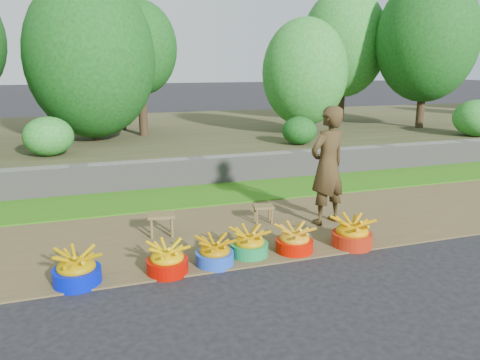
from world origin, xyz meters
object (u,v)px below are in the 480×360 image
object	(u,v)px
basin_d	(249,244)
basin_f	(352,234)
basin_e	(294,241)
stool_right	(263,209)
basin_b	(167,260)
stool_left	(161,218)
basin_c	(215,253)
vendor_woman	(328,166)
basin_a	(77,270)

from	to	relation	value
basin_d	basin_f	xyz separation A→B (m)	(1.40, -0.14, 0.02)
basin_e	basin_f	world-z (taller)	basin_f
basin_e	stool_right	world-z (taller)	basin_e
basin_b	stool_left	distance (m)	1.21
basin_c	basin_d	world-z (taller)	basin_d
basin_d	basin_f	size ratio (longest dim) A/B	0.90
vendor_woman	stool_left	bearing A→B (deg)	-22.82
basin_f	basin_a	bearing A→B (deg)	179.85
basin_d	basin_a	bearing A→B (deg)	-176.44
basin_c	stool_right	distance (m)	1.67
stool_right	vendor_woman	xyz separation A→B (m)	(0.88, -0.33, 0.67)
basin_d	basin_c	bearing A→B (deg)	-165.42
basin_c	stool_right	xyz separation A→B (m)	(1.12, 1.24, 0.08)
basin_a	basin_b	bearing A→B (deg)	-2.12
basin_f	basin_e	bearing A→B (deg)	175.79
stool_left	basin_a	bearing A→B (deg)	-134.27
basin_b	stool_left	world-z (taller)	basin_b
basin_b	vendor_woman	size ratio (longest dim) A/B	0.27
basin_e	basin_c	bearing A→B (deg)	-177.36
basin_a	basin_e	world-z (taller)	basin_a
basin_a	vendor_woman	xyz separation A→B (m)	(3.56, 0.91, 0.73)
stool_right	basin_f	bearing A→B (deg)	-58.49
basin_b	basin_c	world-z (taller)	basin_b
basin_d	basin_e	world-z (taller)	basin_d
basin_b	stool_right	xyz separation A→B (m)	(1.70, 1.28, 0.07)
basin_e	basin_b	bearing A→B (deg)	-176.98
stool_right	vendor_woman	size ratio (longest dim) A/B	0.19
stool_left	basin_f	bearing A→B (deg)	-26.63
basin_c	basin_e	xyz separation A→B (m)	(1.07, 0.05, 0.01)
basin_d	vendor_woman	distance (m)	1.86
basin_b	basin_d	size ratio (longest dim) A/B	1.00
basin_b	stool_left	bearing A→B (deg)	83.29
basin_c	basin_f	size ratio (longest dim) A/B	0.87
stool_left	stool_right	world-z (taller)	stool_left
basin_d	stool_right	world-z (taller)	basin_d
basin_a	basin_d	xyz separation A→B (m)	(2.05, 0.13, -0.01)
basin_a	basin_b	world-z (taller)	basin_a
basin_b	basin_d	world-z (taller)	same
basin_f	vendor_woman	distance (m)	1.18
basin_b	basin_f	bearing A→B (deg)	0.64
basin_e	stool_left	world-z (taller)	basin_e
basin_d	stool_left	size ratio (longest dim) A/B	1.20
basin_b	stool_left	size ratio (longest dim) A/B	1.20
basin_b	basin_f	world-z (taller)	basin_f
stool_left	stool_right	xyz separation A→B (m)	(1.56, 0.08, -0.05)
basin_e	basin_f	bearing A→B (deg)	-4.21
basin_a	stool_right	bearing A→B (deg)	24.80
basin_a	vendor_woman	distance (m)	3.75
basin_a	basin_d	size ratio (longest dim) A/B	1.08
basin_c	basin_e	bearing A→B (deg)	2.64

